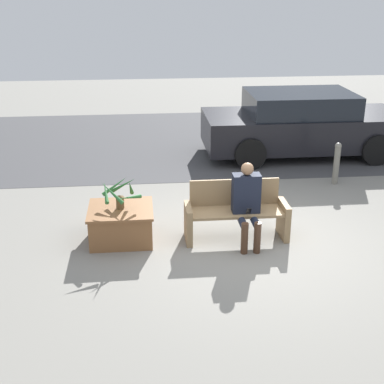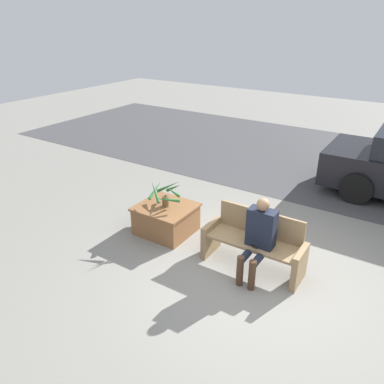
# 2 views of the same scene
# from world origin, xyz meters

# --- Properties ---
(ground_plane) EXTENTS (30.00, 30.00, 0.00)m
(ground_plane) POSITION_xyz_m (0.00, 0.00, 0.00)
(ground_plane) COLOR gray
(road_surface) EXTENTS (20.00, 6.00, 0.01)m
(road_surface) POSITION_xyz_m (0.00, 5.78, 0.00)
(road_surface) COLOR #424244
(road_surface) RESTS_ON ground_plane
(bench) EXTENTS (1.57, 0.52, 0.88)m
(bench) POSITION_xyz_m (-0.22, 0.31, 0.41)
(bench) COLOR #8C704C
(bench) RESTS_ON ground_plane
(person_seated) EXTENTS (0.41, 0.62, 1.24)m
(person_seated) POSITION_xyz_m (-0.09, 0.12, 0.68)
(person_seated) COLOR black
(person_seated) RESTS_ON ground_plane
(planter_box) EXTENTS (0.97, 0.90, 0.52)m
(planter_box) POSITION_xyz_m (-1.97, 0.39, 0.28)
(planter_box) COLOR brown
(planter_box) RESTS_ON ground_plane
(potted_plant) EXTENTS (0.62, 0.62, 0.50)m
(potted_plant) POSITION_xyz_m (-1.97, 0.39, 0.77)
(potted_plant) COLOR brown
(potted_plant) RESTS_ON planter_box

